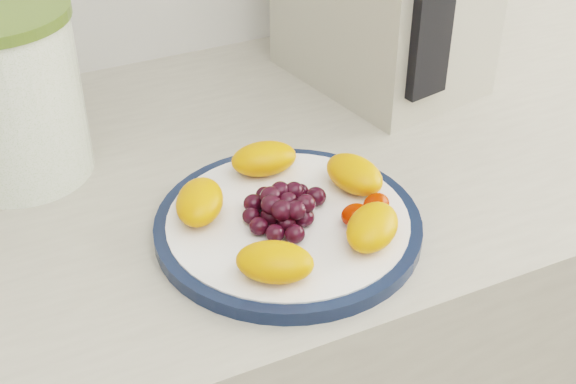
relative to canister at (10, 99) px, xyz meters
name	(u,v)px	position (x,y,z in m)	size (l,w,h in m)	color
plate_rim	(288,226)	(0.22, -0.23, -0.08)	(0.27, 0.27, 0.01)	#121D37
plate_face	(288,225)	(0.22, -0.23, -0.08)	(0.25, 0.25, 0.02)	white
canister	(10,99)	(0.00, 0.00, 0.00)	(0.15, 0.15, 0.18)	#457016
appliance_panel	(434,0)	(0.46, -0.11, 0.07)	(0.05, 0.02, 0.24)	black
fruit_plate	(294,204)	(0.23, -0.23, -0.06)	(0.23, 0.23, 0.03)	orange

